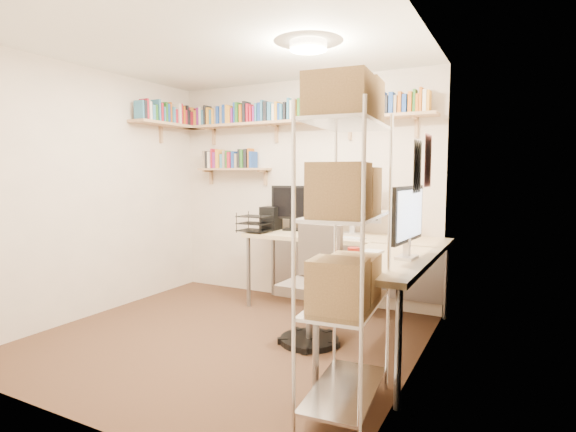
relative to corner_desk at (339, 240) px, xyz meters
name	(u,v)px	position (x,y,z in m)	size (l,w,h in m)	color
ground	(226,338)	(-0.70, -0.92, -0.80)	(3.20, 3.20, 0.00)	#3F291B
room_shell	(224,162)	(-0.70, -0.92, 0.75)	(3.24, 3.04, 2.52)	beige
wall_shelves	(259,122)	(-1.13, 0.38, 1.23)	(3.12, 1.09, 0.80)	tan
corner_desk	(339,240)	(0.00, 0.00, 0.00)	(2.16, 2.06, 1.40)	#D1B488
office_chair	(313,293)	(0.00, -0.61, -0.38)	(0.53, 0.54, 1.00)	black
wire_rack	(347,202)	(0.66, -1.60, 0.48)	(0.45, 0.82, 2.01)	silver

